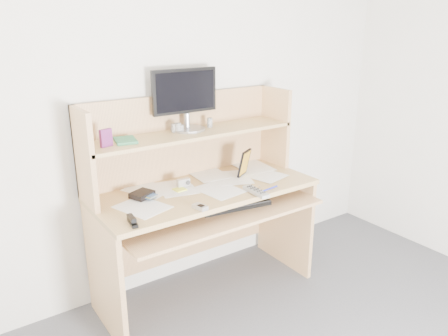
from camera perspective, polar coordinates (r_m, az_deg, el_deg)
back_wall at (r=2.87m, az=-6.05°, el=8.69°), size 3.60×0.04×2.50m
desk at (r=2.81m, az=-3.31°, el=-3.19°), size 1.40×0.70×1.30m
paper_clutter at (r=2.73m, az=-2.45°, el=-2.56°), size 1.32×0.54×0.01m
keyboard at (r=2.71m, az=1.27°, el=-4.75°), size 0.47×0.23×0.03m
tv_remote at (r=2.63m, az=4.21°, el=-3.09°), size 0.07×0.21×0.02m
flip_phone at (r=2.42m, az=-3.16°, el=-5.01°), size 0.06×0.10×0.02m
stapler at (r=2.29m, az=-11.88°, el=-6.65°), size 0.05×0.12×0.04m
wallet at (r=2.61m, az=-10.66°, el=-3.41°), size 0.15×0.14×0.03m
sticky_note_pad at (r=2.70m, az=-5.82°, el=-2.83°), size 0.07×0.07×0.01m
digital_camera at (r=2.74m, az=-5.34°, el=-1.91°), size 0.08×0.04×0.05m
game_case at (r=2.90m, az=2.66°, el=0.67°), size 0.12×0.07×0.18m
blue_pen at (r=2.69m, az=5.84°, el=-2.76°), size 0.16×0.03×0.01m
card_box at (r=2.49m, az=-15.16°, el=3.82°), size 0.07×0.04×0.10m
shelf_book at (r=2.57m, az=-12.76°, el=3.54°), size 0.15×0.18×0.02m
chip_stack_a at (r=2.74m, az=-6.49°, el=5.21°), size 0.05×0.05×0.05m
chip_stack_b at (r=2.73m, az=-6.02°, el=5.23°), size 0.05×0.05×0.06m
chip_stack_c at (r=2.74m, az=-5.68°, el=5.13°), size 0.05×0.05×0.05m
chip_stack_d at (r=2.86m, az=-1.88°, el=5.95°), size 0.04×0.04×0.06m
monitor at (r=2.78m, az=-5.07°, el=9.16°), size 0.44×0.22×0.38m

